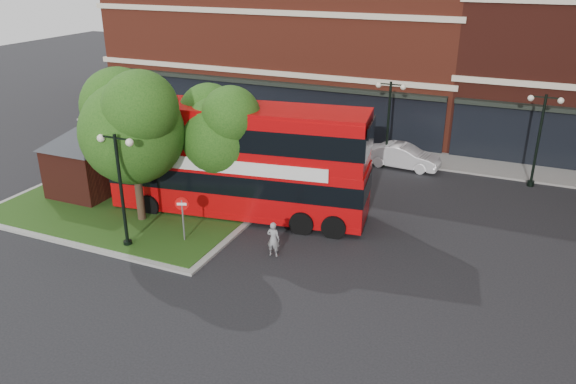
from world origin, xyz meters
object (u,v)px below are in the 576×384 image
at_px(bus, 238,153).
at_px(car_white, 403,156).
at_px(woman, 273,239).
at_px(car_silver, 335,140).

height_order(bus, car_white, bus).
xyz_separation_m(woman, car_silver, (-2.20, 14.00, -0.05)).
relative_size(car_silver, car_white, 0.98).
distance_m(bus, woman, 5.09).
xyz_separation_m(car_silver, car_white, (4.70, -1.37, -0.01)).
relative_size(bus, car_silver, 2.99).
bearing_deg(bus, car_silver, 76.01).
distance_m(car_silver, car_white, 4.90).
distance_m(woman, car_white, 12.88).
bearing_deg(car_silver, bus, 178.45).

